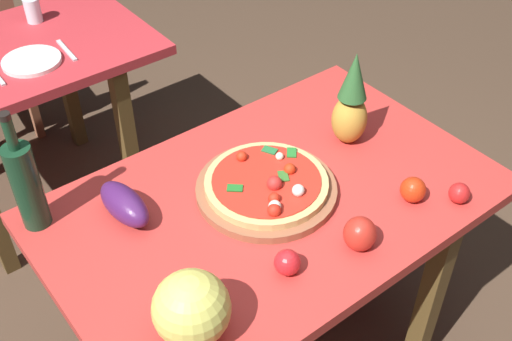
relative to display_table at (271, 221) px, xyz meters
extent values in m
cube|color=brown|center=(0.36, -0.36, -0.31)|extent=(0.06, 0.06, 0.73)
cube|color=brown|center=(-0.36, 0.36, -0.31)|extent=(0.06, 0.06, 0.73)
cube|color=brown|center=(0.36, 0.36, -0.31)|extent=(0.06, 0.06, 0.73)
cube|color=red|center=(0.00, 0.00, 0.08)|extent=(1.29, 0.83, 0.04)
cube|color=brown|center=(0.01, 0.96, -0.31)|extent=(0.06, 0.06, 0.73)
cube|color=brown|center=(0.01, 1.56, -0.31)|extent=(0.06, 0.06, 0.73)
cube|color=#BC2D34|center=(-0.29, 1.26, 0.08)|extent=(1.09, 0.70, 0.04)
cube|color=#94583B|center=(-0.11, 2.06, -0.47)|extent=(0.04, 0.04, 0.41)
cube|color=#94583B|center=(-0.14, 1.73, -0.47)|extent=(0.04, 0.04, 0.41)
cylinder|color=#94583B|center=(0.00, 0.03, 0.11)|extent=(0.41, 0.41, 0.02)
cylinder|color=#DFB36D|center=(0.00, 0.03, 0.13)|extent=(0.36, 0.36, 0.02)
cylinder|color=red|center=(0.00, 0.03, 0.14)|extent=(0.31, 0.31, 0.00)
sphere|color=red|center=(-0.07, -0.09, 0.16)|extent=(0.04, 0.04, 0.04)
sphere|color=red|center=(0.08, 0.01, 0.16)|extent=(0.03, 0.03, 0.03)
sphere|color=red|center=(0.00, -0.01, 0.16)|extent=(0.04, 0.04, 0.04)
sphere|color=red|center=(0.00, 0.14, 0.15)|extent=(0.03, 0.03, 0.03)
sphere|color=red|center=(-0.04, -0.05, 0.15)|extent=(0.03, 0.03, 0.03)
cube|color=#217027|center=(-0.09, 0.05, 0.15)|extent=(0.05, 0.05, 0.00)
cube|color=#346F2A|center=(0.05, 0.01, 0.15)|extent=(0.05, 0.05, 0.00)
cube|color=#267138|center=(0.09, 0.12, 0.15)|extent=(0.04, 0.05, 0.00)
cube|color=#27782C|center=(0.13, 0.07, 0.15)|extent=(0.05, 0.05, 0.00)
sphere|color=silver|center=(-0.06, -0.08, 0.16)|extent=(0.04, 0.04, 0.04)
sphere|color=#F9EDCE|center=(0.09, 0.08, 0.15)|extent=(0.02, 0.02, 0.02)
sphere|color=white|center=(0.03, -0.07, 0.16)|extent=(0.04, 0.04, 0.04)
cylinder|color=#153822|center=(-0.57, 0.32, 0.23)|extent=(0.08, 0.08, 0.26)
cylinder|color=#153822|center=(-0.57, 0.32, 0.40)|extent=(0.03, 0.03, 0.09)
cylinder|color=black|center=(-0.57, 0.32, 0.45)|extent=(0.03, 0.03, 0.02)
ellipsoid|color=gold|center=(0.36, 0.06, 0.18)|extent=(0.11, 0.11, 0.16)
cone|color=#2C602E|center=(0.36, 0.06, 0.34)|extent=(0.09, 0.09, 0.15)
sphere|color=#DCD862|center=(-0.43, -0.24, 0.19)|extent=(0.18, 0.18, 0.18)
ellipsoid|color=red|center=(0.07, -0.28, 0.14)|extent=(0.09, 0.09, 0.10)
ellipsoid|color=#471D57|center=(-0.37, 0.19, 0.14)|extent=(0.10, 0.21, 0.09)
sphere|color=red|center=(0.31, -0.25, 0.13)|extent=(0.07, 0.07, 0.07)
sphere|color=red|center=(0.41, -0.34, 0.13)|extent=(0.06, 0.06, 0.06)
sphere|color=red|center=(-0.14, -0.24, 0.13)|extent=(0.07, 0.07, 0.07)
cylinder|color=silver|center=(-0.11, 1.44, 0.15)|extent=(0.07, 0.07, 0.10)
cylinder|color=white|center=(-0.25, 1.13, 0.10)|extent=(0.22, 0.22, 0.02)
cube|color=silver|center=(-0.11, 1.13, 0.10)|extent=(0.03, 0.18, 0.01)
camera|label=1|loc=(-0.84, -1.01, 1.33)|focal=44.14mm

